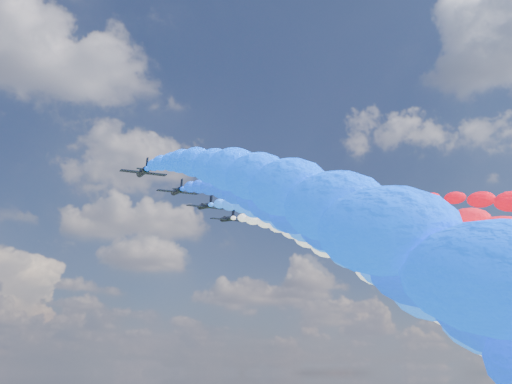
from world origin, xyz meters
name	(u,v)px	position (x,y,z in m)	size (l,w,h in m)	color
jet_0	(143,172)	(-28.73, -7.63, 109.66)	(9.17, 12.29, 2.71)	black
trail_0	(219,196)	(-28.73, -61.74, 89.67)	(6.74, 104.72, 44.82)	#0442FF
jet_1	(177,191)	(-19.10, 3.19, 109.66)	(9.17, 12.29, 2.71)	black
trail_1	(264,224)	(-19.10, -50.92, 89.67)	(6.74, 104.72, 44.82)	#0835E1
jet_2	(205,206)	(-9.81, 13.29, 109.66)	(9.17, 12.29, 2.71)	black
trail_2	(297,244)	(-9.81, -40.83, 89.67)	(6.74, 104.72, 44.82)	#185EFE
jet_3	(248,208)	(0.67, 11.27, 109.66)	(9.17, 12.29, 2.71)	black
trail_3	(363,246)	(0.67, -42.84, 89.67)	(6.74, 104.72, 44.82)	white
jet_4	(227,219)	(-0.84, 23.59, 109.66)	(9.17, 12.29, 2.71)	black
trail_4	(320,259)	(-0.84, -30.52, 89.67)	(6.74, 104.72, 44.82)	white
jet_5	(283,216)	(11.67, 15.64, 109.66)	(9.17, 12.29, 2.71)	black
trail_5	(407,255)	(11.67, -38.47, 89.67)	(6.74, 104.72, 44.82)	#ED001F
jet_6	(327,207)	(18.58, 4.07, 109.66)	(9.17, 12.29, 2.71)	black
trail_6	(487,245)	(18.58, -50.04, 89.67)	(6.74, 104.72, 44.82)	red
jet_7	(398,201)	(31.93, -7.01, 109.66)	(9.17, 12.29, 2.71)	black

